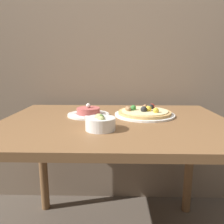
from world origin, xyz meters
name	(u,v)px	position (x,y,z in m)	size (l,w,h in m)	color
back_wall	(116,32)	(0.00, 0.99, 1.30)	(8.00, 0.05, 2.60)	#84705B
dining_table	(115,140)	(0.00, 0.43, 0.68)	(1.18, 0.87, 0.79)	brown
pizza_plate	(144,113)	(0.16, 0.55, 0.81)	(0.34, 0.34, 0.06)	white
tartare_plate	(88,113)	(-0.15, 0.54, 0.81)	(0.23, 0.23, 0.07)	white
small_bowl	(100,123)	(-0.06, 0.26, 0.82)	(0.13, 0.13, 0.07)	white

